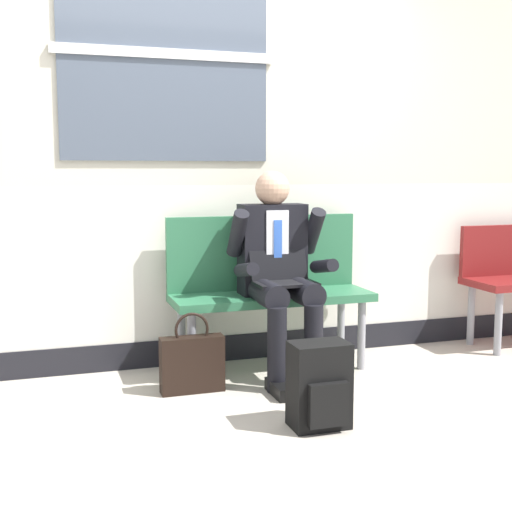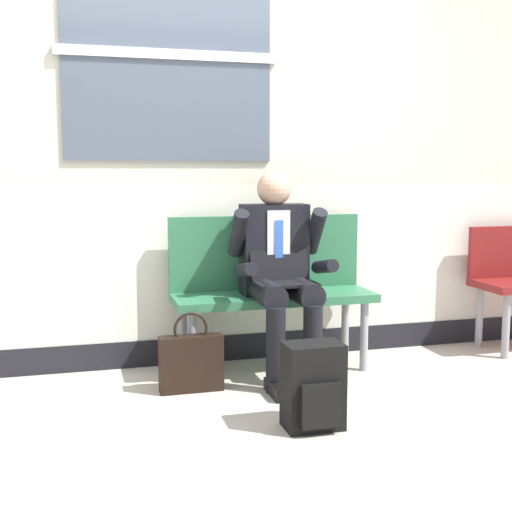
# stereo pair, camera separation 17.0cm
# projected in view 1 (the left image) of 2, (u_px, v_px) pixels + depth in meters

# --- Properties ---
(ground_plane) EXTENTS (18.00, 18.00, 0.00)m
(ground_plane) POSITION_uv_depth(u_px,v_px,m) (240.00, 398.00, 3.68)
(ground_plane) COLOR #B2A899
(station_wall) EXTENTS (5.02, 0.16, 3.11)m
(station_wall) POSITION_uv_depth(u_px,v_px,m) (203.00, 120.00, 4.22)
(station_wall) COLOR beige
(station_wall) RESTS_ON ground
(bench_with_person) EXTENTS (1.24, 0.42, 0.96)m
(bench_with_person) POSITION_uv_depth(u_px,v_px,m) (268.00, 281.00, 4.20)
(bench_with_person) COLOR #2D6B47
(bench_with_person) RESTS_ON ground
(person_seated) EXTENTS (0.57, 0.70, 1.24)m
(person_seated) POSITION_uv_depth(u_px,v_px,m) (279.00, 268.00, 3.99)
(person_seated) COLOR black
(person_seated) RESTS_ON ground
(backpack) EXTENTS (0.28, 0.22, 0.42)m
(backpack) POSITION_uv_depth(u_px,v_px,m) (320.00, 386.00, 3.24)
(backpack) COLOR black
(backpack) RESTS_ON ground
(handbag) EXTENTS (0.36, 0.10, 0.46)m
(handbag) POSITION_uv_depth(u_px,v_px,m) (192.00, 363.00, 3.76)
(handbag) COLOR black
(handbag) RESTS_ON ground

